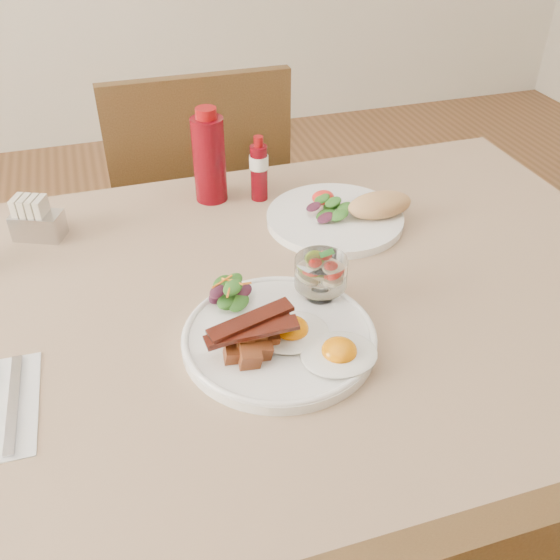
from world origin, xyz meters
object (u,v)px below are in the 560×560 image
Objects in this scene: chair_far at (199,216)px; main_plate at (279,338)px; hot_sauce_bottle at (259,169)px; fruit_cup at (321,273)px; second_plate at (345,214)px; sugar_caddy at (36,221)px; table at (270,335)px; ketchup_bottle at (209,158)px.

chair_far reaches higher than main_plate.
chair_far is 0.47m from hot_sauce_bottle.
fruit_cup reaches higher than second_plate.
hot_sauce_bottle reaches higher than sugar_caddy.
main_plate is 1.03× the size of second_plate.
chair_far is at bearing 90.00° from table.
chair_far is at bearing 111.95° from second_plate.
hot_sauce_bottle reaches higher than second_plate.
sugar_caddy is at bearing 168.05° from second_plate.
hot_sauce_bottle is (0.09, 0.43, 0.06)m from main_plate.
sugar_caddy is at bearing 141.01° from fruit_cup.
ketchup_bottle reaches higher than table.
ketchup_bottle is at bearing 163.08° from hot_sauce_bottle.
hot_sauce_bottle reaches higher than main_plate.
fruit_cup is (0.07, -0.05, 0.15)m from table.
main_plate is 0.12m from fruit_cup.
chair_far is at bearing 95.29° from fruit_cup.
second_plate is 0.56m from sugar_caddy.
chair_far is 4.97× the size of ketchup_bottle.
chair_far reaches higher than second_plate.
chair_far is (0.00, 0.66, -0.14)m from table.
table is 0.35m from hot_sauce_bottle.
second_plate is 2.06× the size of hot_sauce_bottle.
chair_far reaches higher than table.
second_plate is (0.20, -0.49, 0.24)m from chair_far.
ketchup_bottle is 0.34m from sugar_caddy.
sugar_caddy is at bearing -171.63° from ketchup_bottle.
hot_sauce_bottle is at bearing 133.17° from second_plate.
chair_far is at bearing 88.50° from main_plate.
hot_sauce_bottle is 1.33× the size of sugar_caddy.
hot_sauce_bottle is (0.07, -0.36, 0.29)m from chair_far.
table is 7.10× the size of ketchup_bottle.
sugar_caddy is (-0.35, -0.38, 0.26)m from chair_far.
fruit_cup is at bearing -37.72° from table.
ketchup_bottle is (-0.09, 0.39, 0.03)m from fruit_cup.
main_plate is at bearing -99.85° from table.
table is at bearing 80.15° from main_plate.
table is 0.38m from ketchup_bottle.
table is 0.15m from main_plate.
fruit_cup is at bearing -15.18° from sugar_caddy.
table is at bearing 142.28° from fruit_cup.
table is 10.12× the size of hot_sauce_bottle.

